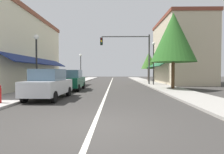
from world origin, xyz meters
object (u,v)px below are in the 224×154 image
Objects in this scene: tree_right_near at (173,38)px; street_lamp_left_far at (81,63)px; parked_car_nearest_left at (49,84)px; parked_car_second_left at (72,80)px; tree_right_far at (149,61)px; street_lamp_left_near at (36,53)px; traffic_signal_mast_arm at (132,50)px; street_lamp_right_mid at (154,57)px.

street_lamp_left_far is at bearing 128.75° from tree_right_near.
parked_car_nearest_left is 1.00× the size of parked_car_second_left.
tree_right_near is (9.08, 5.83, 3.78)m from parked_car_nearest_left.
street_lamp_left_far is at bearing -178.28° from tree_right_far.
parked_car_nearest_left is 0.96× the size of street_lamp_left_near.
street_lamp_right_mid is (2.33, -1.18, -0.88)m from traffic_signal_mast_arm.
street_lamp_left_far is 11.07m from tree_right_far.
parked_car_nearest_left and parked_car_second_left have the same top height.
traffic_signal_mast_arm is 1.28× the size of tree_right_far.
traffic_signal_mast_arm reaches higher than parked_car_nearest_left.
parked_car_second_left is at bearing 57.98° from street_lamp_left_near.
traffic_signal_mast_arm is at bearing -43.37° from street_lamp_left_far.
tree_right_near is at bearing -81.67° from street_lamp_right_mid.
street_lamp_right_mid is 1.12× the size of street_lamp_left_far.
parked_car_nearest_left is 0.82× the size of street_lamp_right_mid.
parked_car_second_left is 0.60× the size of tree_right_near.
tree_right_near is (8.98, 0.37, 3.78)m from parked_car_second_left.
tree_right_far reaches higher than parked_car_nearest_left.
street_lamp_right_mid reaches higher than street_lamp_left_near.
parked_car_nearest_left is 19.43m from street_lamp_left_far.
tree_right_far is (11.15, 17.09, 0.48)m from street_lamp_left_near.
parked_car_nearest_left is at bearing -116.75° from traffic_signal_mast_arm.
tree_right_far is (9.38, 19.56, 2.54)m from parked_car_nearest_left.
street_lamp_left_near is 0.96× the size of street_lamp_left_far.
parked_car_nearest_left is 0.86× the size of tree_right_far.
tree_right_far is at bearing 1.72° from street_lamp_left_far.
street_lamp_left_far is (-10.03, 8.46, -0.32)m from street_lamp_right_mid.
parked_car_nearest_left is 3.67m from street_lamp_left_near.
street_lamp_right_mid is 0.74× the size of tree_right_near.
parked_car_nearest_left is at bearing -147.29° from tree_right_near.
street_lamp_left_near is 13.10m from street_lamp_right_mid.
traffic_signal_mast_arm is 1.37× the size of street_lamp_left_far.
tree_right_near is 1.43× the size of tree_right_far.
street_lamp_right_mid is at bearing -96.66° from tree_right_far.
parked_car_nearest_left is 0.60× the size of tree_right_near.
parked_car_second_left is 0.67× the size of traffic_signal_mast_arm.
tree_right_near is (3.05, -6.13, 0.41)m from traffic_signal_mast_arm.
street_lamp_left_far is (-1.68, 19.23, 2.18)m from parked_car_nearest_left.
tree_right_near is at bearing -91.26° from tree_right_far.
street_lamp_right_mid is at bearing -26.89° from traffic_signal_mast_arm.
tree_right_near is at bearing 1.53° from parked_car_second_left.
tree_right_near is at bearing -63.50° from traffic_signal_mast_arm.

